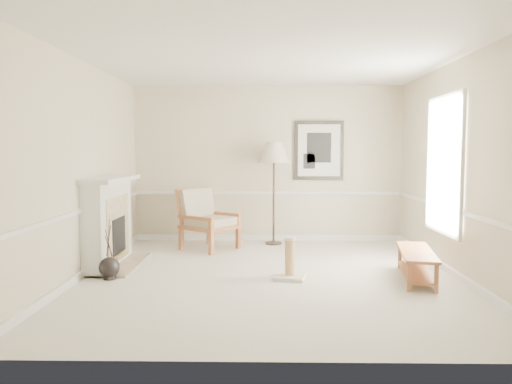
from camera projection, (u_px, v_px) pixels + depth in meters
The scene contains 8 objects.
ground at pixel (269, 276), 6.73m from camera, with size 5.50×5.50×0.00m, color silver.
room at pixel (279, 138), 6.65m from camera, with size 5.04×5.54×2.92m.
fireplace at pixel (109, 222), 7.32m from camera, with size 0.64×1.64×1.31m.
floor_vase at pixel (109, 268), 6.58m from camera, with size 0.27×0.27×0.80m.
armchair at pixel (205, 216), 8.62m from camera, with size 1.14×1.13×1.04m.
floor_lamp at pixel (274, 155), 8.93m from camera, with size 0.73×0.73×1.85m.
bench at pixel (416, 260), 6.55m from camera, with size 0.63×1.40×0.39m.
scratching_post at pixel (290, 266), 6.60m from camera, with size 0.46×0.46×0.56m.
Camera 1 is at (-0.05, -6.62, 1.69)m, focal length 35.00 mm.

